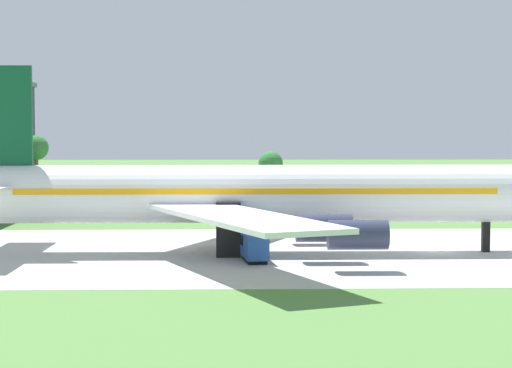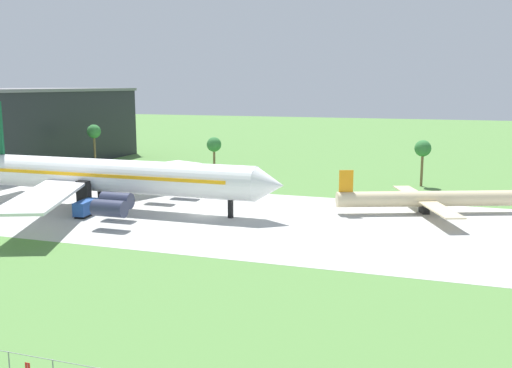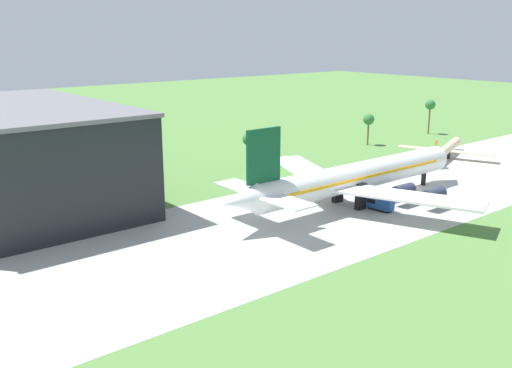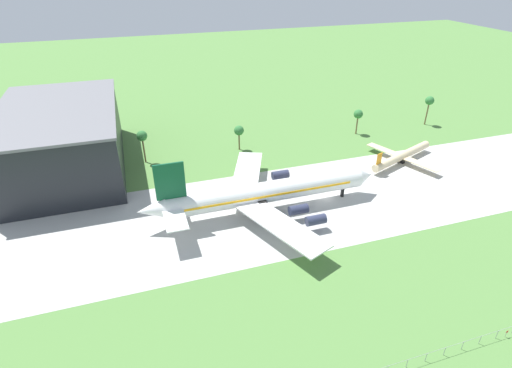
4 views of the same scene
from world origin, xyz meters
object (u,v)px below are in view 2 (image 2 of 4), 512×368
Objects in this scene: jet_airliner at (101,176)px; baggage_tug at (86,207)px; regional_aircraft at (424,199)px; terminal_building at (25,126)px.

baggage_tug is (0.93, -6.17, -4.54)m from jet_airliner.
jet_airliner is at bearing -165.92° from regional_aircraft.
jet_airliner is 7.72m from baggage_tug.
terminal_building is at bearing 163.92° from regional_aircraft.
terminal_building reaches higher than baggage_tug.
baggage_tug is 76.62m from terminal_building.
baggage_tug is at bearing -81.44° from jet_airliner.
jet_airliner reaches higher than baggage_tug.
baggage_tug is at bearing -42.96° from terminal_building.
regional_aircraft reaches higher than baggage_tug.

